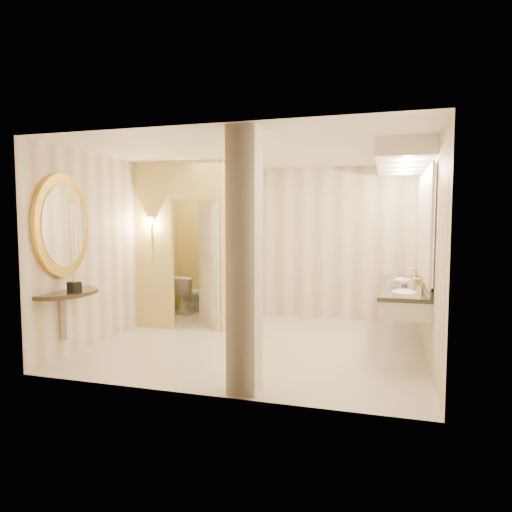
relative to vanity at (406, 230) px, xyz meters
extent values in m
plane|color=beige|center=(-1.98, -0.40, -1.63)|extent=(4.50, 4.50, 0.00)
plane|color=white|center=(-1.98, -0.40, 1.07)|extent=(4.50, 4.50, 0.00)
cube|color=beige|center=(-1.98, 1.60, -0.28)|extent=(4.50, 0.02, 2.70)
cube|color=beige|center=(-1.98, -2.40, -0.28)|extent=(4.50, 0.02, 2.70)
cube|color=beige|center=(-4.23, -0.40, -0.28)|extent=(0.02, 4.00, 2.70)
cube|color=beige|center=(0.27, -0.40, -0.28)|extent=(0.02, 4.00, 2.70)
cube|color=#F3DD7F|center=(-2.78, 0.85, -0.28)|extent=(0.10, 1.50, 2.70)
cube|color=#F3DD7F|center=(-3.90, 0.10, -0.28)|extent=(0.65, 0.10, 2.70)
cube|color=#F3DD7F|center=(-3.18, 0.10, 0.77)|extent=(0.80, 0.10, 0.60)
cube|color=beige|center=(-3.06, 0.38, -0.58)|extent=(0.60, 0.60, 2.10)
cylinder|color=gold|center=(-3.90, 0.03, -0.08)|extent=(0.03, 0.03, 0.30)
cone|color=beige|center=(-3.90, 0.03, 0.12)|extent=(0.14, 0.14, 0.14)
cube|color=beige|center=(-0.03, 0.00, -0.90)|extent=(0.60, 2.28, 0.24)
cube|color=black|center=(-0.03, 0.00, -0.78)|extent=(0.64, 2.32, 0.05)
cube|color=black|center=(0.25, 0.00, -0.71)|extent=(0.03, 2.28, 0.10)
ellipsoid|color=white|center=(-0.03, -0.62, -0.80)|extent=(0.40, 0.44, 0.15)
cylinder|color=gold|center=(0.17, -0.62, -0.67)|extent=(0.03, 0.03, 0.22)
ellipsoid|color=white|center=(-0.03, 0.62, -0.80)|extent=(0.40, 0.44, 0.15)
cylinder|color=gold|center=(0.17, 0.62, -0.67)|extent=(0.03, 0.03, 0.22)
cube|color=white|center=(0.25, 0.00, 0.07)|extent=(0.03, 2.28, 1.40)
cube|color=beige|center=(-0.03, 0.00, 0.96)|extent=(0.75, 2.48, 0.22)
cylinder|color=black|center=(-4.21, -1.73, -0.78)|extent=(1.00, 1.00, 0.05)
cube|color=beige|center=(-4.17, -1.73, -1.08)|extent=(0.10, 0.10, 0.60)
cylinder|color=gold|center=(-4.19, -1.73, 0.07)|extent=(0.07, 1.00, 1.00)
cylinder|color=white|center=(-4.15, -1.73, 0.07)|extent=(0.02, 0.80, 0.80)
cube|color=beige|center=(-1.64, -2.17, -0.28)|extent=(0.30, 0.30, 2.70)
cube|color=black|center=(-3.97, -1.81, -0.69)|extent=(0.16, 0.16, 0.13)
imported|color=white|center=(-3.84, 1.35, -1.27)|extent=(0.54, 0.78, 0.72)
imported|color=beige|center=(-0.14, -0.23, -0.69)|extent=(0.08, 0.08, 0.13)
imported|color=silver|center=(-0.01, -0.08, -0.69)|extent=(0.13, 0.13, 0.13)
imported|color=#C6B28C|center=(-0.15, 0.20, -0.66)|extent=(0.08, 0.08, 0.20)
camera|label=1|loc=(-0.24, -6.57, 0.15)|focal=32.00mm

